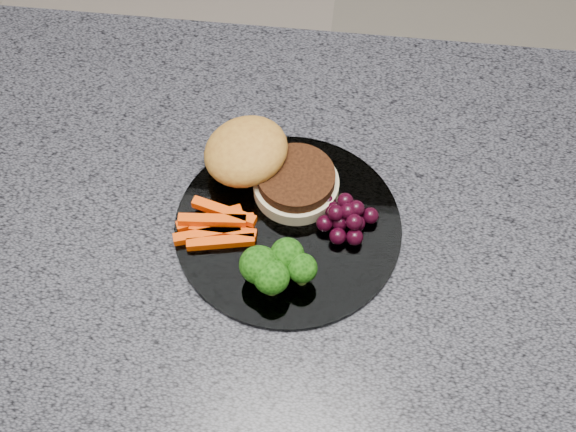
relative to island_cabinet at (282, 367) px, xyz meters
The scene contains 7 objects.
island_cabinet is the anchor object (origin of this frame).
countertop 0.45m from the island_cabinet, ahead, with size 1.20×0.60×0.04m, color #4C4D56.
plate 0.47m from the island_cabinet, 60.58° to the right, with size 0.26×0.26×0.01m, color white.
burger 0.50m from the island_cabinet, 118.28° to the left, with size 0.18×0.14×0.06m.
carrot_sticks 0.49m from the island_cabinet, 151.94° to the right, with size 0.09×0.06×0.02m.
broccoli 0.51m from the island_cabinet, 85.55° to the right, with size 0.08×0.07×0.05m.
grape_bunch 0.50m from the island_cabinet, ahead, with size 0.07×0.06×0.03m.
Camera 1 is at (0.07, -0.51, 1.68)m, focal length 50.00 mm.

